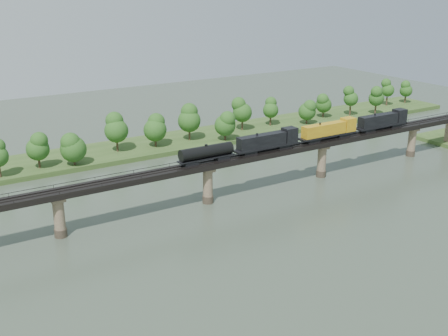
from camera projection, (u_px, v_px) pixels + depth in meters
ground at (274, 245)px, 127.74m from camera, size 400.00×400.00×0.00m
far_bank at (129, 150)px, 195.96m from camera, size 300.00×24.00×1.60m
bridge at (208, 184)px, 150.15m from camera, size 236.00×30.00×11.50m
bridge_superstructure at (208, 161)px, 148.11m from camera, size 220.00×4.90×0.75m
far_treeline at (110, 134)px, 185.68m from camera, size 289.06×17.54×13.60m
freight_train at (309, 134)px, 164.44m from camera, size 83.19×3.24×5.73m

